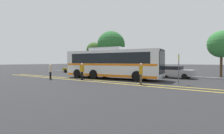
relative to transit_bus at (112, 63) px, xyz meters
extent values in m
plane|color=#262628|center=(-0.72, -0.09, -1.76)|extent=(220.00, 220.00, 0.00)
cube|color=gold|center=(0.01, -2.20, -1.76)|extent=(30.89, 0.20, 0.01)
cube|color=gold|center=(0.01, -3.33, -1.76)|extent=(30.89, 0.20, 0.01)
cube|color=#99999E|center=(0.01, 6.19, -1.69)|extent=(38.89, 0.36, 0.15)
cube|color=silver|center=(0.01, 0.00, -0.06)|extent=(11.08, 3.52, 2.77)
cube|color=black|center=(0.01, 0.00, 0.48)|extent=(9.56, 3.41, 1.08)
cube|color=orange|center=(0.01, 0.00, -0.18)|extent=(10.86, 3.53, 0.20)
cube|color=orange|center=(0.01, 0.00, -1.32)|extent=(10.86, 3.52, 0.24)
cube|color=black|center=(5.45, 0.54, -0.01)|extent=(0.25, 2.16, 2.06)
cube|color=black|center=(5.45, 0.54, 1.18)|extent=(0.21, 1.72, 0.24)
cube|color=silver|center=(-0.53, -0.05, 1.50)|extent=(3.99, 2.33, 0.34)
cube|color=black|center=(5.73, 0.56, -1.21)|extent=(0.22, 1.84, 0.04)
cube|color=black|center=(5.73, 0.56, -1.41)|extent=(0.22, 1.84, 0.04)
cylinder|color=black|center=(3.26, 1.51, -1.26)|extent=(1.02, 0.38, 1.00)
cylinder|color=black|center=(3.49, -0.84, -1.26)|extent=(1.02, 0.38, 1.00)
cylinder|color=black|center=(-1.73, 1.02, -1.26)|extent=(1.02, 0.38, 1.00)
cylinder|color=black|center=(-1.50, -1.33, -1.26)|extent=(1.02, 0.38, 1.00)
cylinder|color=black|center=(-4.00, 0.79, -1.26)|extent=(1.02, 0.38, 1.00)
cylinder|color=black|center=(-3.77, -1.56, -1.26)|extent=(1.02, 0.38, 1.00)
cube|color=olive|center=(-11.02, 4.79, -1.21)|extent=(4.45, 2.23, 0.50)
cube|color=black|center=(-11.13, 4.80, -0.67)|extent=(1.94, 1.81, 0.60)
cylinder|color=black|center=(-9.62, 5.58, -1.46)|extent=(0.61, 0.25, 0.60)
cylinder|color=black|center=(-9.76, 3.78, -1.46)|extent=(0.61, 0.25, 0.60)
cylinder|color=black|center=(-12.29, 5.79, -1.46)|extent=(0.61, 0.25, 0.60)
cylinder|color=black|center=(-12.43, 3.99, -1.46)|extent=(0.61, 0.25, 0.60)
cube|color=silver|center=(-5.87, 4.67, -1.21)|extent=(4.46, 2.28, 0.51)
cube|color=black|center=(-5.98, 4.68, -0.70)|extent=(1.95, 1.84, 0.52)
cylinder|color=black|center=(-4.46, 5.48, -1.46)|extent=(0.61, 0.25, 0.60)
cylinder|color=black|center=(-4.61, 3.65, -1.46)|extent=(0.61, 0.25, 0.60)
cylinder|color=black|center=(-7.13, 5.70, -1.46)|extent=(0.61, 0.25, 0.60)
cylinder|color=black|center=(-7.28, 3.86, -1.46)|extent=(0.61, 0.25, 0.60)
cube|color=maroon|center=(0.20, 4.86, -1.18)|extent=(4.57, 2.03, 0.56)
cube|color=black|center=(0.09, 4.87, -0.67)|extent=(1.97, 1.66, 0.46)
cylinder|color=black|center=(1.64, 5.61, -1.46)|extent=(0.61, 0.24, 0.60)
cylinder|color=black|center=(1.53, 3.94, -1.46)|extent=(0.61, 0.24, 0.60)
cylinder|color=black|center=(-1.13, 5.78, -1.46)|extent=(0.61, 0.24, 0.60)
cylinder|color=black|center=(-1.23, 4.11, -1.46)|extent=(0.61, 0.24, 0.60)
cube|color=#9E9EA3|center=(5.52, 4.66, -1.13)|extent=(4.07, 1.80, 0.67)
cube|color=black|center=(5.42, 4.66, -0.59)|extent=(1.73, 1.55, 0.41)
cylinder|color=black|center=(6.78, 5.45, -1.46)|extent=(0.60, 0.21, 0.60)
cylinder|color=black|center=(6.75, 3.82, -1.46)|extent=(0.60, 0.21, 0.60)
cylinder|color=black|center=(4.28, 5.50, -1.46)|extent=(0.60, 0.21, 0.60)
cylinder|color=black|center=(4.25, 3.87, -1.46)|extent=(0.60, 0.21, 0.60)
cylinder|color=brown|center=(4.84, -2.84, -1.34)|extent=(0.14, 0.14, 0.85)
cylinder|color=brown|center=(4.81, -2.67, -1.34)|extent=(0.14, 0.14, 0.85)
cube|color=orange|center=(4.82, -2.76, -0.57)|extent=(0.31, 0.46, 0.68)
sphere|color=tan|center=(4.82, -2.76, -0.12)|extent=(0.23, 0.23, 0.23)
cylinder|color=black|center=(-4.91, -4.40, -1.37)|extent=(0.14, 0.14, 0.79)
cylinder|color=black|center=(-5.00, -4.26, -1.37)|extent=(0.14, 0.14, 0.79)
cube|color=beige|center=(-4.95, -4.33, -0.67)|extent=(0.41, 0.47, 0.62)
sphere|color=beige|center=(-4.95, -4.33, -0.25)|extent=(0.21, 0.21, 0.21)
cylinder|color=black|center=(-1.92, -2.78, -1.34)|extent=(0.14, 0.14, 0.84)
cylinder|color=black|center=(-1.75, -2.78, -1.34)|extent=(0.14, 0.14, 0.84)
cube|color=orange|center=(-1.84, -2.78, -0.59)|extent=(0.43, 0.23, 0.67)
sphere|color=beige|center=(-1.84, -2.78, -0.14)|extent=(0.23, 0.23, 0.23)
cylinder|color=#59595E|center=(7.29, -0.77, -0.51)|extent=(0.07, 0.07, 2.51)
cube|color=yellow|center=(7.29, -0.77, 0.41)|extent=(0.07, 0.40, 0.56)
cylinder|color=#513823|center=(-11.55, 10.40, -0.23)|extent=(0.28, 0.28, 3.06)
sphere|color=#3D6028|center=(-11.55, 10.40, 2.43)|extent=(3.03, 3.03, 3.03)
cylinder|color=#513823|center=(9.75, 9.28, -0.37)|extent=(0.28, 0.28, 2.79)
sphere|color=#337A38|center=(9.75, 9.28, 2.25)|extent=(3.26, 3.26, 3.26)
cylinder|color=#513823|center=(-5.77, 7.98, -0.31)|extent=(0.28, 0.28, 2.91)
sphere|color=#28662D|center=(-5.77, 7.98, 2.87)|extent=(4.61, 4.61, 4.61)
camera|label=1|loc=(11.03, -15.73, 0.11)|focal=28.00mm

